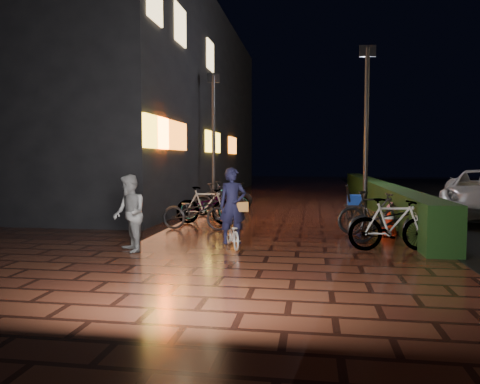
% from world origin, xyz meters
% --- Properties ---
extents(ground, '(80.00, 80.00, 0.00)m').
position_xyz_m(ground, '(0.00, 0.00, 0.00)').
color(ground, '#381911').
rests_on(ground, ground).
extents(hedge, '(0.70, 20.00, 1.00)m').
position_xyz_m(hedge, '(3.30, 8.00, 0.50)').
color(hedge, black).
rests_on(hedge, ground).
extents(bystander_person, '(0.92, 0.96, 1.56)m').
position_xyz_m(bystander_person, '(-2.76, -2.23, 0.78)').
color(bystander_person, slate).
rests_on(bystander_person, ground).
extents(storefront_block, '(12.09, 22.00, 9.00)m').
position_xyz_m(storefront_block, '(-9.50, 11.50, 4.50)').
color(storefront_block, black).
rests_on(storefront_block, ground).
extents(lamp_post_hedge, '(0.52, 0.15, 5.50)m').
position_xyz_m(lamp_post_hedge, '(2.55, 4.65, 3.02)').
color(lamp_post_hedge, black).
rests_on(lamp_post_hedge, ground).
extents(lamp_post_sf, '(0.48, 0.25, 5.10)m').
position_xyz_m(lamp_post_sf, '(-2.91, 6.56, 2.80)').
color(lamp_post_sf, black).
rests_on(lamp_post_sf, ground).
extents(cyclist, '(0.82, 1.24, 1.68)m').
position_xyz_m(cyclist, '(-0.80, -1.50, 0.63)').
color(cyclist, silver).
rests_on(cyclist, ground).
extents(traffic_barrier, '(0.77, 1.74, 0.71)m').
position_xyz_m(traffic_barrier, '(2.86, 1.53, 0.35)').
color(traffic_barrier, red).
rests_on(traffic_barrier, ground).
extents(cart_assembly, '(0.58, 0.59, 1.07)m').
position_xyz_m(cart_assembly, '(2.12, 3.86, 0.55)').
color(cart_assembly, black).
rests_on(cart_assembly, ground).
extents(parked_bikes_storefront, '(2.02, 6.42, 1.07)m').
position_xyz_m(parked_bikes_storefront, '(-2.21, 3.69, 0.50)').
color(parked_bikes_storefront, black).
rests_on(parked_bikes_storefront, ground).
extents(parked_bikes_hedge, '(2.06, 2.87, 1.07)m').
position_xyz_m(parked_bikes_hedge, '(2.44, -0.30, 0.52)').
color(parked_bikes_hedge, black).
rests_on(parked_bikes_hedge, ground).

